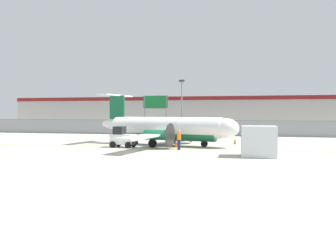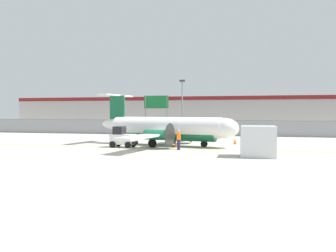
% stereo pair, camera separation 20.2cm
% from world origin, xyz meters
% --- Properties ---
extents(ground_plane, '(140.00, 140.00, 0.01)m').
position_xyz_m(ground_plane, '(0.00, 2.00, 0.00)').
color(ground_plane, '#B7B2A3').
extents(perimeter_fence, '(98.00, 0.10, 2.10)m').
position_xyz_m(perimeter_fence, '(0.00, 18.00, 1.12)').
color(perimeter_fence, gray).
rests_on(perimeter_fence, ground).
extents(parking_lot_strip, '(98.00, 17.00, 0.12)m').
position_xyz_m(parking_lot_strip, '(0.00, 29.50, 0.06)').
color(parking_lot_strip, '#38383A').
rests_on(parking_lot_strip, ground).
extents(background_building, '(91.00, 8.10, 6.50)m').
position_xyz_m(background_building, '(0.00, 47.99, 3.26)').
color(background_building, '#BCB7B2').
rests_on(background_building, ground).
extents(commuter_airplane, '(14.22, 15.98, 4.92)m').
position_xyz_m(commuter_airplane, '(0.35, 4.45, 1.60)').
color(commuter_airplane, white).
rests_on(commuter_airplane, ground).
extents(baggage_tug, '(2.42, 1.56, 1.88)m').
position_xyz_m(baggage_tug, '(-3.31, 1.97, 0.86)').
color(baggage_tug, silver).
rests_on(baggage_tug, ground).
extents(ground_crew_worker, '(0.42, 0.55, 1.70)m').
position_xyz_m(ground_crew_worker, '(2.00, 1.05, 0.95)').
color(ground_crew_worker, '#191E4C').
rests_on(ground_crew_worker, ground).
extents(cargo_container, '(2.44, 2.04, 2.20)m').
position_xyz_m(cargo_container, '(8.28, -1.83, 1.10)').
color(cargo_container, silver).
rests_on(cargo_container, ground).
extents(traffic_cone_near_left, '(0.36, 0.36, 0.64)m').
position_xyz_m(traffic_cone_near_left, '(6.55, 7.10, 0.31)').
color(traffic_cone_near_left, orange).
rests_on(traffic_cone_near_left, ground).
extents(traffic_cone_near_right, '(0.36, 0.36, 0.64)m').
position_xyz_m(traffic_cone_near_right, '(1.44, 2.85, 0.31)').
color(traffic_cone_near_right, orange).
rests_on(traffic_cone_near_right, ground).
extents(parked_car_0, '(4.38, 2.41, 1.58)m').
position_xyz_m(parked_car_0, '(-14.15, 24.88, 0.89)').
color(parked_car_0, slate).
rests_on(parked_car_0, parking_lot_strip).
extents(parked_car_1, '(4.36, 2.37, 1.58)m').
position_xyz_m(parked_car_1, '(-10.23, 34.84, 0.89)').
color(parked_car_1, '#19662D').
rests_on(parked_car_1, parking_lot_strip).
extents(parked_car_2, '(4.27, 2.15, 1.58)m').
position_xyz_m(parked_car_2, '(-5.68, 23.83, 0.89)').
color(parked_car_2, gray).
rests_on(parked_car_2, parking_lot_strip).
extents(parked_car_3, '(4.24, 2.08, 1.58)m').
position_xyz_m(parked_car_3, '(-0.02, 23.30, 0.89)').
color(parked_car_3, gray).
rests_on(parked_car_3, parking_lot_strip).
extents(parked_car_4, '(4.35, 2.34, 1.58)m').
position_xyz_m(parked_car_4, '(5.26, 31.53, 0.89)').
color(parked_car_4, slate).
rests_on(parked_car_4, parking_lot_strip).
extents(parked_car_5, '(4.28, 2.17, 1.58)m').
position_xyz_m(parked_car_5, '(10.59, 29.25, 0.89)').
color(parked_car_5, black).
rests_on(parked_car_5, parking_lot_strip).
extents(parked_car_6, '(4.32, 2.27, 1.58)m').
position_xyz_m(parked_car_6, '(13.91, 32.16, 0.89)').
color(parked_car_6, red).
rests_on(parked_car_6, parking_lot_strip).
extents(apron_light_pole, '(0.70, 0.30, 7.27)m').
position_xyz_m(apron_light_pole, '(-0.25, 15.51, 4.30)').
color(apron_light_pole, slate).
rests_on(apron_light_pole, ground).
extents(highway_sign, '(3.60, 0.14, 5.50)m').
position_xyz_m(highway_sign, '(-4.77, 19.68, 4.14)').
color(highway_sign, slate).
rests_on(highway_sign, ground).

